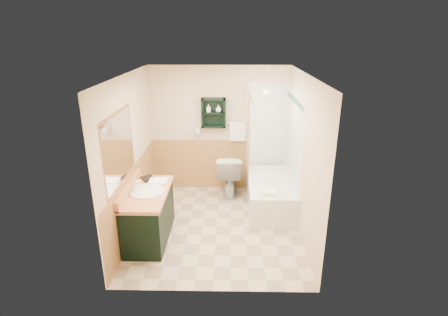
% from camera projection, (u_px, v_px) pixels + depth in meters
% --- Properties ---
extents(floor, '(3.00, 3.00, 0.00)m').
position_uv_depth(floor, '(217.00, 226.00, 5.65)').
color(floor, beige).
rests_on(floor, ground).
extents(back_wall, '(2.60, 0.04, 2.40)m').
position_uv_depth(back_wall, '(219.00, 129.00, 6.67)').
color(back_wall, beige).
rests_on(back_wall, ground).
extents(left_wall, '(0.04, 3.00, 2.40)m').
position_uv_depth(left_wall, '(129.00, 156.00, 5.26)').
color(left_wall, beige).
rests_on(left_wall, ground).
extents(right_wall, '(0.04, 3.00, 2.40)m').
position_uv_depth(right_wall, '(304.00, 157.00, 5.22)').
color(right_wall, beige).
rests_on(right_wall, ground).
extents(ceiling, '(2.60, 3.00, 0.04)m').
position_uv_depth(ceiling, '(215.00, 73.00, 4.82)').
color(ceiling, white).
rests_on(ceiling, back_wall).
extents(wainscot_left, '(2.98, 2.98, 1.00)m').
position_uv_depth(wainscot_left, '(135.00, 198.00, 5.50)').
color(wainscot_left, tan).
rests_on(wainscot_left, left_wall).
extents(wainscot_back, '(2.58, 2.58, 1.00)m').
position_uv_depth(wainscot_back, '(219.00, 164.00, 6.87)').
color(wainscot_back, tan).
rests_on(wainscot_back, back_wall).
extents(mirror_frame, '(1.30, 1.30, 1.00)m').
position_uv_depth(mirror_frame, '(119.00, 149.00, 4.64)').
color(mirror_frame, brown).
rests_on(mirror_frame, left_wall).
extents(mirror_glass, '(1.20, 1.20, 0.90)m').
position_uv_depth(mirror_glass, '(119.00, 149.00, 4.64)').
color(mirror_glass, white).
rests_on(mirror_glass, left_wall).
extents(tile_right, '(1.50, 1.50, 2.10)m').
position_uv_depth(tile_right, '(293.00, 150.00, 5.97)').
color(tile_right, white).
rests_on(tile_right, right_wall).
extents(tile_back, '(0.95, 0.95, 2.10)m').
position_uv_depth(tile_back, '(273.00, 138.00, 6.66)').
color(tile_back, white).
rests_on(tile_back, back_wall).
extents(tile_accent, '(1.50, 1.50, 0.10)m').
position_uv_depth(tile_accent, '(295.00, 101.00, 5.68)').
color(tile_accent, '#13442C').
rests_on(tile_accent, right_wall).
extents(wall_shelf, '(0.45, 0.15, 0.55)m').
position_uv_depth(wall_shelf, '(214.00, 113.00, 6.44)').
color(wall_shelf, black).
rests_on(wall_shelf, back_wall).
extents(hair_dryer, '(0.10, 0.24, 0.18)m').
position_uv_depth(hair_dryer, '(198.00, 131.00, 6.59)').
color(hair_dryer, silver).
rests_on(hair_dryer, back_wall).
extents(towel_bar, '(0.40, 0.06, 0.40)m').
position_uv_depth(towel_bar, '(238.00, 123.00, 6.54)').
color(towel_bar, white).
rests_on(towel_bar, back_wall).
extents(curtain_rod, '(0.03, 1.60, 0.03)m').
position_uv_depth(curtain_rod, '(250.00, 95.00, 5.66)').
color(curtain_rod, silver).
rests_on(curtain_rod, back_wall).
extents(shower_curtain, '(1.05, 1.05, 1.70)m').
position_uv_depth(shower_curtain, '(248.00, 141.00, 6.11)').
color(shower_curtain, beige).
rests_on(shower_curtain, curtain_rod).
extents(vanity, '(0.59, 1.22, 0.78)m').
position_uv_depth(vanity, '(149.00, 215.00, 5.20)').
color(vanity, black).
rests_on(vanity, ground).
extents(bathtub, '(0.79, 1.50, 0.53)m').
position_uv_depth(bathtub, '(270.00, 194.00, 6.15)').
color(bathtub, silver).
rests_on(bathtub, ground).
extents(toilet, '(0.47, 0.83, 0.80)m').
position_uv_depth(toilet, '(229.00, 175.00, 6.63)').
color(toilet, silver).
rests_on(toilet, ground).
extents(counter_towel, '(0.27, 0.22, 0.04)m').
position_uv_depth(counter_towel, '(158.00, 181.00, 5.36)').
color(counter_towel, white).
rests_on(counter_towel, vanity).
extents(vanity_book, '(0.17, 0.11, 0.24)m').
position_uv_depth(vanity_book, '(142.00, 173.00, 5.41)').
color(vanity_book, black).
rests_on(vanity_book, vanity).
extents(tub_towel, '(0.23, 0.19, 0.07)m').
position_uv_depth(tub_towel, '(268.00, 192.00, 5.54)').
color(tub_towel, white).
rests_on(tub_towel, bathtub).
extents(soap_bottle_a, '(0.11, 0.16, 0.07)m').
position_uv_depth(soap_bottle_a, '(208.00, 110.00, 6.42)').
color(soap_bottle_a, silver).
rests_on(soap_bottle_a, wall_shelf).
extents(soap_bottle_b, '(0.13, 0.15, 0.10)m').
position_uv_depth(soap_bottle_b, '(219.00, 109.00, 6.41)').
color(soap_bottle_b, silver).
rests_on(soap_bottle_b, wall_shelf).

